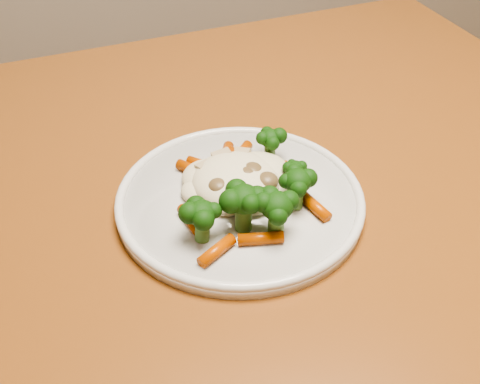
% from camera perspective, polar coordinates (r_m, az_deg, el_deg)
% --- Properties ---
extents(dining_table, '(1.17, 0.84, 0.75)m').
position_cam_1_polar(dining_table, '(0.76, -4.75, -5.13)').
color(dining_table, brown).
rests_on(dining_table, ground).
extents(plate, '(0.26, 0.26, 0.01)m').
position_cam_1_polar(plate, '(0.64, 0.00, -0.93)').
color(plate, silver).
rests_on(plate, dining_table).
extents(meal, '(0.15, 0.18, 0.05)m').
position_cam_1_polar(meal, '(0.62, 0.65, 0.58)').
color(meal, '#EFE6BF').
rests_on(meal, plate).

